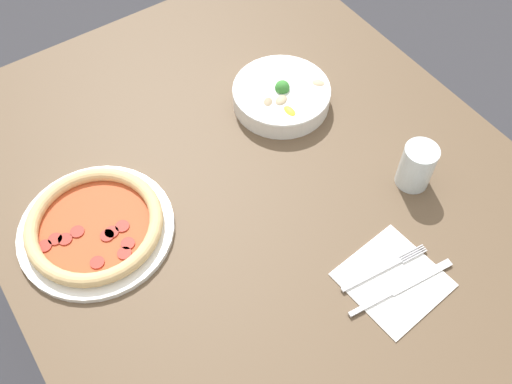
{
  "coord_description": "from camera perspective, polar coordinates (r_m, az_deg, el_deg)",
  "views": [
    {
      "loc": [
        0.57,
        -0.38,
        1.67
      ],
      "look_at": [
        0.05,
        -0.02,
        0.76
      ],
      "focal_mm": 40.0,
      "sensor_mm": 36.0,
      "label": 1
    }
  ],
  "objects": [
    {
      "name": "glass",
      "position": [
        1.15,
        15.78,
        2.51
      ],
      "size": [
        0.07,
        0.07,
        0.1
      ],
      "color": "silver",
      "rests_on": "dining_table"
    },
    {
      "name": "ground_plane",
      "position": [
        1.8,
        -0.35,
        -12.43
      ],
      "size": [
        8.0,
        8.0,
        0.0
      ],
      "primitive_type": "plane",
      "color": "#333338"
    },
    {
      "name": "dining_table",
      "position": [
        1.23,
        -0.5,
        -0.97
      ],
      "size": [
        1.18,
        1.01,
        0.74
      ],
      "color": "brown",
      "rests_on": "ground_plane"
    },
    {
      "name": "knife",
      "position": [
        1.05,
        13.9,
        -9.49
      ],
      "size": [
        0.04,
        0.22,
        0.01
      ],
      "rotation": [
        0.0,
        0.0,
        1.46
      ],
      "color": "silver",
      "rests_on": "napkin"
    },
    {
      "name": "bowl",
      "position": [
        1.26,
        2.56,
        9.71
      ],
      "size": [
        0.21,
        0.21,
        0.07
      ],
      "color": "white",
      "rests_on": "dining_table"
    },
    {
      "name": "pizza",
      "position": [
        1.11,
        -15.79,
        -3.33
      ],
      "size": [
        0.29,
        0.29,
        0.04
      ],
      "color": "white",
      "rests_on": "dining_table"
    },
    {
      "name": "fork",
      "position": [
        1.06,
        12.62,
        -7.53
      ],
      "size": [
        0.03,
        0.18,
        0.0
      ],
      "rotation": [
        0.0,
        0.0,
        1.46
      ],
      "color": "silver",
      "rests_on": "napkin"
    },
    {
      "name": "napkin",
      "position": [
        1.06,
        13.54,
        -8.53
      ],
      "size": [
        0.18,
        0.18,
        0.0
      ],
      "color": "white",
      "rests_on": "dining_table"
    }
  ]
}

